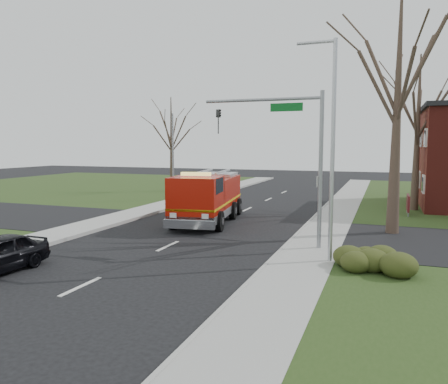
% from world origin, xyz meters
% --- Properties ---
extents(ground, '(120.00, 120.00, 0.00)m').
position_xyz_m(ground, '(0.00, 0.00, 0.00)').
color(ground, black).
rests_on(ground, ground).
extents(sidewalk_right, '(2.40, 80.00, 0.15)m').
position_xyz_m(sidewalk_right, '(6.20, 0.00, 0.07)').
color(sidewalk_right, '#999994').
rests_on(sidewalk_right, ground).
extents(sidewalk_left, '(2.40, 80.00, 0.15)m').
position_xyz_m(sidewalk_left, '(-6.20, 0.00, 0.07)').
color(sidewalk_left, '#999994').
rests_on(sidewalk_left, ground).
extents(health_center_sign, '(0.12, 2.00, 1.40)m').
position_xyz_m(health_center_sign, '(10.50, 12.50, 0.88)').
color(health_center_sign, '#511217').
rests_on(health_center_sign, ground).
extents(hedge_corner, '(2.80, 2.00, 0.90)m').
position_xyz_m(hedge_corner, '(9.00, -1.00, 0.58)').
color(hedge_corner, '#293613').
rests_on(hedge_corner, lawn_right).
extents(bare_tree_near, '(6.00, 6.00, 12.00)m').
position_xyz_m(bare_tree_near, '(9.50, 6.00, 7.41)').
color(bare_tree_near, '#3F2D25').
rests_on(bare_tree_near, ground).
extents(bare_tree_far, '(5.25, 5.25, 10.50)m').
position_xyz_m(bare_tree_far, '(11.00, 15.00, 6.49)').
color(bare_tree_far, '#3F2D25').
rests_on(bare_tree_far, ground).
extents(bare_tree_left, '(4.50, 4.50, 9.00)m').
position_xyz_m(bare_tree_left, '(-10.00, 20.00, 5.56)').
color(bare_tree_left, '#3F2D25').
rests_on(bare_tree_left, ground).
extents(traffic_signal_mast, '(5.29, 0.18, 6.80)m').
position_xyz_m(traffic_signal_mast, '(5.21, 1.50, 4.71)').
color(traffic_signal_mast, gray).
rests_on(traffic_signal_mast, ground).
extents(streetlight_pole, '(1.48, 0.16, 8.40)m').
position_xyz_m(streetlight_pole, '(7.14, -0.50, 4.55)').
color(streetlight_pole, '#B7BABF').
rests_on(streetlight_pole, ground).
extents(utility_pole_far, '(0.14, 0.14, 7.00)m').
position_xyz_m(utility_pole_far, '(-6.80, 14.00, 3.50)').
color(utility_pole_far, gray).
rests_on(utility_pole_far, ground).
extents(fire_engine, '(3.85, 7.99, 3.10)m').
position_xyz_m(fire_engine, '(-0.68, 6.30, 1.40)').
color(fire_engine, '#A81407').
rests_on(fire_engine, ground).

